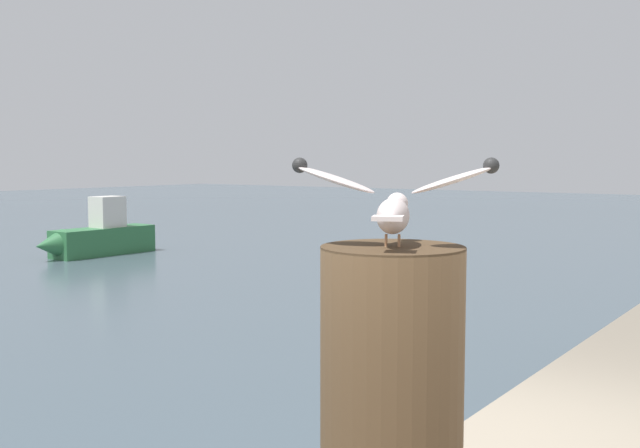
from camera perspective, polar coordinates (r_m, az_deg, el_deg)
mooring_post at (r=2.19m, az=5.48°, el=-13.22°), size 0.41×0.41×0.88m
seagull at (r=2.09m, az=5.61°, el=1.68°), size 0.37×0.54×0.25m
boat_green at (r=22.40m, az=-16.74°, el=-0.96°), size 3.74×0.98×1.69m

